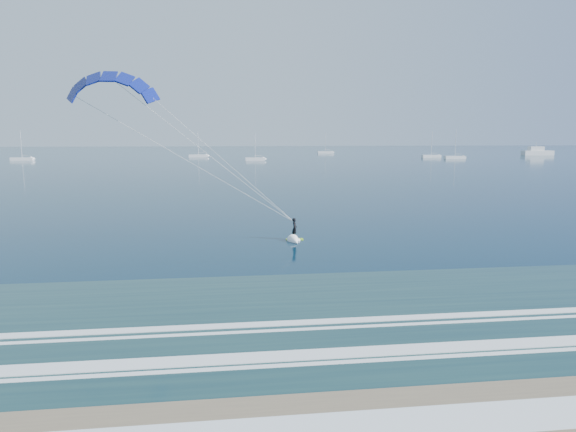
# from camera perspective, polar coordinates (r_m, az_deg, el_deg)

# --- Properties ---
(ground) EXTENTS (900.00, 900.00, 0.00)m
(ground) POSITION_cam_1_polar(r_m,az_deg,el_deg) (19.07, 4.86, -21.98)
(ground) COLOR #062A3B
(ground) RESTS_ON ground
(kitesurfer_rig) EXTENTS (21.21, 6.13, 15.93)m
(kitesurfer_rig) POSITION_cam_1_polar(r_m,az_deg,el_deg) (45.14, -9.10, 6.91)
(kitesurfer_rig) COLOR #9DE81B
(kitesurfer_rig) RESTS_ON ground
(motor_yacht) EXTENTS (15.31, 4.08, 6.29)m
(motor_yacht) POSITION_cam_1_polar(r_m,az_deg,el_deg) (283.01, 25.94, 6.43)
(motor_yacht) COLOR silver
(motor_yacht) RESTS_ON ground
(sailboat_1) EXTENTS (8.38, 2.40, 11.55)m
(sailboat_1) POSITION_cam_1_polar(r_m,az_deg,el_deg) (225.35, -27.44, 5.66)
(sailboat_1) COLOR silver
(sailboat_1) RESTS_ON ground
(sailboat_2) EXTENTS (8.41, 2.40, 11.38)m
(sailboat_2) POSITION_cam_1_polar(r_m,az_deg,el_deg) (234.47, -9.92, 6.61)
(sailboat_2) COLOR silver
(sailboat_2) RESTS_ON ground
(sailboat_3) EXTENTS (7.58, 2.40, 10.67)m
(sailboat_3) POSITION_cam_1_polar(r_m,az_deg,el_deg) (200.64, -3.67, 6.35)
(sailboat_3) COLOR silver
(sailboat_3) RESTS_ON ground
(sailboat_4) EXTENTS (8.53, 2.40, 11.63)m
(sailboat_4) POSITION_cam_1_polar(r_m,az_deg,el_deg) (279.33, 4.18, 7.08)
(sailboat_4) COLOR silver
(sailboat_4) RESTS_ON ground
(sailboat_5) EXTENTS (8.29, 2.40, 11.38)m
(sailboat_5) POSITION_cam_1_polar(r_m,az_deg,el_deg) (235.61, 15.63, 6.43)
(sailboat_5) COLOR silver
(sailboat_5) RESTS_ON ground
(sailboat_6) EXTENTS (8.78, 2.40, 11.89)m
(sailboat_6) POSITION_cam_1_polar(r_m,az_deg,el_deg) (226.73, 18.04, 6.23)
(sailboat_6) COLOR silver
(sailboat_6) RESTS_ON ground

